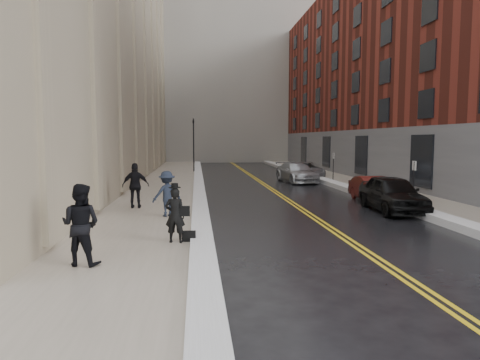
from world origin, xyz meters
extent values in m
plane|color=black|center=(0.00, 0.00, 0.00)|extent=(160.00, 160.00, 0.00)
cube|color=gray|center=(-4.50, 16.00, 0.07)|extent=(4.00, 64.00, 0.15)
cube|color=gray|center=(9.00, 16.00, 0.07)|extent=(3.00, 64.00, 0.15)
cube|color=gold|center=(2.38, 16.00, 0.00)|extent=(0.12, 64.00, 0.01)
cube|color=gold|center=(2.62, 16.00, 0.00)|extent=(0.12, 64.00, 0.01)
cube|color=white|center=(-2.20, 16.00, 0.13)|extent=(0.70, 60.80, 0.26)
cube|color=white|center=(7.15, 16.00, 0.15)|extent=(0.85, 60.80, 0.30)
cube|color=maroon|center=(17.50, 23.00, 9.00)|extent=(14.00, 50.00, 18.00)
cube|color=slate|center=(14.00, 66.00, 22.00)|extent=(22.00, 18.00, 44.00)
cylinder|color=black|center=(-2.60, 30.00, 2.60)|extent=(0.12, 0.12, 5.20)
imported|color=black|center=(-2.60, 30.00, 4.60)|extent=(0.18, 0.15, 0.90)
cylinder|color=black|center=(7.90, 8.00, 1.10)|extent=(0.06, 0.06, 2.20)
cube|color=white|center=(7.90, 8.00, 2.00)|extent=(0.02, 0.35, 0.45)
cylinder|color=black|center=(7.90, 20.00, 1.10)|extent=(0.06, 0.06, 2.20)
cube|color=white|center=(7.90, 20.00, 2.00)|extent=(0.02, 0.35, 0.45)
imported|color=black|center=(6.40, 7.03, 0.81)|extent=(2.26, 4.90, 1.63)
imported|color=#4B110D|center=(6.79, 10.04, 0.65)|extent=(1.50, 4.01, 1.31)
imported|color=#A6A9AE|center=(5.20, 20.43, 0.74)|extent=(2.69, 5.32, 1.48)
imported|color=gray|center=(6.80, 23.55, 0.67)|extent=(2.32, 4.89, 1.35)
imported|color=black|center=(-3.00, 1.54, 0.98)|extent=(0.66, 0.49, 1.66)
imported|color=black|center=(-5.19, -0.54, 1.16)|extent=(1.14, 0.98, 2.02)
imported|color=#1C2333|center=(-3.54, 6.01, 1.06)|extent=(1.35, 1.09, 1.83)
imported|color=black|center=(-5.08, 8.25, 1.17)|extent=(1.20, 0.52, 2.03)
camera|label=1|loc=(-2.34, -11.21, 3.25)|focal=32.00mm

